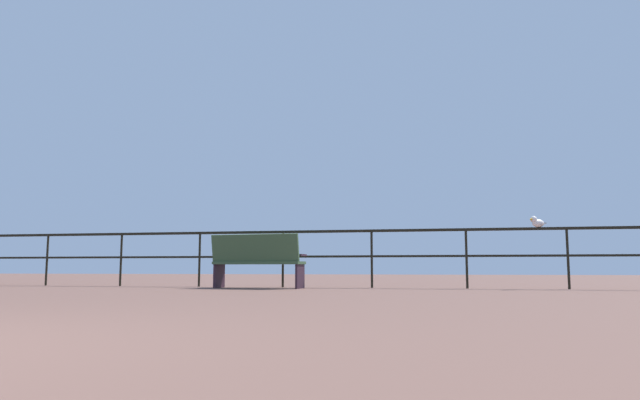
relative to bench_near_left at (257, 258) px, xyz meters
The scene contains 3 objects.
pier_railing 0.78m from the bench_near_left, 66.05° to the left, with size 23.92×0.05×1.08m.
bench_near_left is the anchor object (origin of this frame).
seagull_on_rail 5.02m from the bench_near_left, ahead, with size 0.34×0.32×0.19m.
Camera 1 is at (2.98, -1.63, 0.37)m, focal length 32.56 mm.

